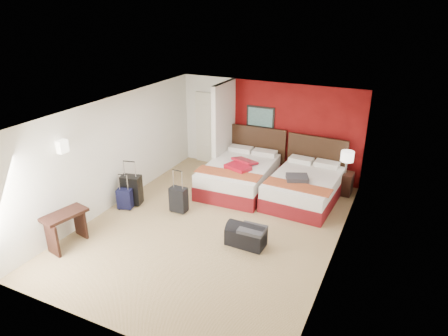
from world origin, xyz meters
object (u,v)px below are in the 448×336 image
Objects in this scene: suitcase_black at (132,191)px; red_suitcase_open at (241,164)px; bed_left at (239,176)px; bed_right at (304,189)px; table_lamp at (347,162)px; duffel_bag at (246,236)px; suitcase_navy at (125,200)px; desk at (67,229)px; suitcase_charcoal at (179,201)px; nightstand at (344,183)px.

red_suitcase_open is at bearing 27.64° from suitcase_black.
bed_left reaches higher than bed_right.
table_lamp reaches higher than bed_right.
suitcase_black is 0.91× the size of duffel_bag.
bed_right is at bearing 14.57° from suitcase_black.
suitcase_black reaches higher than bed_right.
red_suitcase_open is (-1.55, -0.14, 0.40)m from bed_right.
desk reaches higher than suitcase_navy.
desk reaches higher than suitcase_black.
table_lamp is (0.79, 0.80, 0.52)m from bed_right.
duffel_bag is at bearing -45.82° from red_suitcase_open.
bed_left is 1.05× the size of bed_right.
suitcase_black is 1.22× the size of suitcase_charcoal.
nightstand is 0.66× the size of desk.
desk reaches higher than bed_left.
suitcase_navy is (0.00, -0.27, -0.11)m from suitcase_black.
red_suitcase_open is at bearing -171.95° from bed_right.
table_lamp is at bearing 0.00° from nightstand.
red_suitcase_open is 2.88m from suitcase_navy.
nightstand is 1.21× the size of suitcase_navy.
suitcase_charcoal is (-0.83, -1.60, -0.43)m from red_suitcase_open.
suitcase_charcoal is 2.42m from desk.
red_suitcase_open is 1.85m from suitcase_charcoal.
table_lamp reaches higher than desk.
nightstand is at bearing 48.32° from bed_right.
red_suitcase_open reaches higher than suitcase_black.
desk is at bearing -133.73° from table_lamp.
bed_left is 3.99× the size of nightstand.
bed_right reaches higher than suitcase_charcoal.
bed_left reaches higher than suitcase_navy.
nightstand is at bearing 17.73° from suitcase_navy.
suitcase_navy is (-4.34, -2.95, -0.60)m from table_lamp.
desk is at bearing -105.44° from suitcase_black.
suitcase_navy reaches higher than duffel_bag.
nightstand is 0.99× the size of suitcase_charcoal.
suitcase_charcoal is at bearing 70.48° from desk.
suitcase_charcoal is (-3.17, -2.54, 0.00)m from nightstand.
bed_left is 1.65m from bed_right.
red_suitcase_open is 2.52m from table_lamp.
desk is at bearing -131.95° from nightstand.
table_lamp reaches higher than suitcase_charcoal.
desk reaches higher than duffel_bag.
suitcase_navy is (-3.55, -2.15, -0.08)m from bed_right.
red_suitcase_open is 0.96× the size of desk.
bed_left reaches higher than nightstand.
bed_right is 4.16m from suitcase_navy.
table_lamp reaches higher than duffel_bag.
nightstand is 5.11m from suitcase_black.
table_lamp reaches higher than bed_left.
bed_left is at bearing 153.70° from red_suitcase_open.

